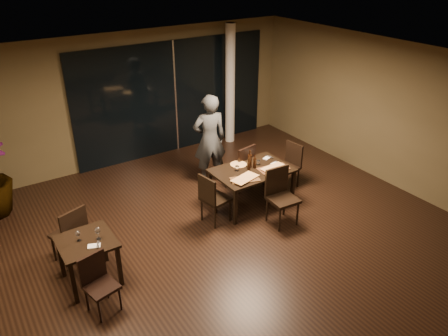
% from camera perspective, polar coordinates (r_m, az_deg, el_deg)
% --- Properties ---
extents(ground, '(8.00, 8.00, 0.00)m').
position_cam_1_polar(ground, '(7.79, 1.07, -9.24)').
color(ground, black).
rests_on(ground, ground).
extents(wall_back, '(8.00, 0.10, 3.00)m').
position_cam_1_polar(wall_back, '(10.36, -11.70, 9.03)').
color(wall_back, brown).
rests_on(wall_back, ground).
extents(wall_right, '(0.10, 8.00, 3.00)m').
position_cam_1_polar(wall_right, '(9.71, 21.47, 6.47)').
color(wall_right, brown).
rests_on(wall_right, ground).
extents(ceiling, '(8.00, 8.00, 0.04)m').
position_cam_1_polar(ceiling, '(6.48, 1.30, 12.85)').
color(ceiling, silver).
rests_on(ceiling, wall_back).
extents(window_panel, '(5.00, 0.06, 2.70)m').
position_cam_1_polar(window_panel, '(10.71, -6.45, 9.17)').
color(window_panel, black).
rests_on(window_panel, ground).
extents(column, '(0.24, 0.24, 3.00)m').
position_cam_1_polar(column, '(11.09, 0.80, 10.76)').
color(column, silver).
rests_on(column, ground).
extents(main_table, '(1.50, 1.00, 0.75)m').
position_cam_1_polar(main_table, '(8.48, 3.66, -0.64)').
color(main_table, black).
rests_on(main_table, ground).
extents(side_table, '(0.80, 0.80, 0.75)m').
position_cam_1_polar(side_table, '(6.87, -17.46, -9.88)').
color(side_table, black).
rests_on(side_table, ground).
extents(chair_main_far, '(0.55, 0.55, 1.01)m').
position_cam_1_polar(chair_main_far, '(9.00, 2.39, 0.36)').
color(chair_main_far, black).
rests_on(chair_main_far, ground).
extents(chair_main_near, '(0.52, 0.52, 1.06)m').
position_cam_1_polar(chair_main_near, '(8.02, 7.34, -3.24)').
color(chair_main_near, black).
rests_on(chair_main_near, ground).
extents(chair_main_left, '(0.52, 0.52, 0.98)m').
position_cam_1_polar(chair_main_left, '(7.93, -1.58, -3.78)').
color(chair_main_left, black).
rests_on(chair_main_left, ground).
extents(chair_main_right, '(0.49, 0.49, 0.96)m').
position_cam_1_polar(chair_main_right, '(9.27, 8.57, 0.66)').
color(chair_main_right, black).
rests_on(chair_main_right, ground).
extents(chair_side_far, '(0.60, 0.60, 1.02)m').
position_cam_1_polar(chair_side_far, '(7.37, -19.32, -7.94)').
color(chair_side_far, black).
rests_on(chair_side_far, ground).
extents(chair_side_near, '(0.48, 0.48, 0.87)m').
position_cam_1_polar(chair_side_near, '(6.46, -16.16, -13.93)').
color(chair_side_near, black).
rests_on(chair_side_near, ground).
extents(diner, '(0.75, 0.58, 1.96)m').
position_cam_1_polar(diner, '(9.18, -1.90, 3.74)').
color(diner, '#313436').
rests_on(diner, ground).
extents(pizza_board_left, '(0.59, 0.42, 0.01)m').
position_cam_1_polar(pizza_board_left, '(8.07, 2.75, -1.49)').
color(pizza_board_left, '#492E17').
rests_on(pizza_board_left, main_table).
extents(pizza_board_right, '(0.64, 0.38, 0.01)m').
position_cam_1_polar(pizza_board_right, '(8.50, 6.48, -0.08)').
color(pizza_board_right, '#452716').
rests_on(pizza_board_right, main_table).
extents(oblong_pizza_left, '(0.56, 0.37, 0.02)m').
position_cam_1_polar(oblong_pizza_left, '(8.06, 2.75, -1.38)').
color(oblong_pizza_left, maroon).
rests_on(oblong_pizza_left, pizza_board_left).
extents(oblong_pizza_right, '(0.51, 0.28, 0.02)m').
position_cam_1_polar(oblong_pizza_right, '(8.49, 6.49, 0.02)').
color(oblong_pizza_right, maroon).
rests_on(oblong_pizza_right, pizza_board_right).
extents(round_pizza, '(0.32, 0.32, 0.01)m').
position_cam_1_polar(round_pizza, '(8.60, 1.91, 0.44)').
color(round_pizza, red).
rests_on(round_pizza, main_table).
extents(bottle_a, '(0.06, 0.06, 0.26)m').
position_cam_1_polar(bottle_a, '(8.39, 3.28, 0.62)').
color(bottle_a, black).
rests_on(bottle_a, main_table).
extents(bottle_b, '(0.06, 0.06, 0.27)m').
position_cam_1_polar(bottle_b, '(8.45, 4.03, 0.85)').
color(bottle_b, black).
rests_on(bottle_b, main_table).
extents(bottle_c, '(0.08, 0.08, 0.35)m').
position_cam_1_polar(bottle_c, '(8.46, 3.39, 1.21)').
color(bottle_c, black).
rests_on(bottle_c, main_table).
extents(tumbler_left, '(0.08, 0.08, 0.10)m').
position_cam_1_polar(tumbler_left, '(8.37, 1.73, -0.04)').
color(tumbler_left, white).
rests_on(tumbler_left, main_table).
extents(tumbler_right, '(0.07, 0.07, 0.09)m').
position_cam_1_polar(tumbler_right, '(8.62, 4.52, 0.70)').
color(tumbler_right, white).
rests_on(tumbler_right, main_table).
extents(napkin_near, '(0.19, 0.13, 0.01)m').
position_cam_1_polar(napkin_near, '(8.71, 6.73, 0.60)').
color(napkin_near, white).
rests_on(napkin_near, main_table).
extents(napkin_far, '(0.20, 0.15, 0.01)m').
position_cam_1_polar(napkin_far, '(8.92, 5.64, 1.33)').
color(napkin_far, white).
rests_on(napkin_far, main_table).
extents(wine_glass_a, '(0.07, 0.07, 0.16)m').
position_cam_1_polar(wine_glass_a, '(6.78, -18.50, -8.42)').
color(wine_glass_a, white).
rests_on(wine_glass_a, side_table).
extents(wine_glass_b, '(0.08, 0.08, 0.19)m').
position_cam_1_polar(wine_glass_b, '(6.72, -16.13, -8.23)').
color(wine_glass_b, white).
rests_on(wine_glass_b, side_table).
extents(side_napkin, '(0.21, 0.17, 0.01)m').
position_cam_1_polar(side_napkin, '(6.63, -16.62, -9.74)').
color(side_napkin, white).
rests_on(side_napkin, side_table).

